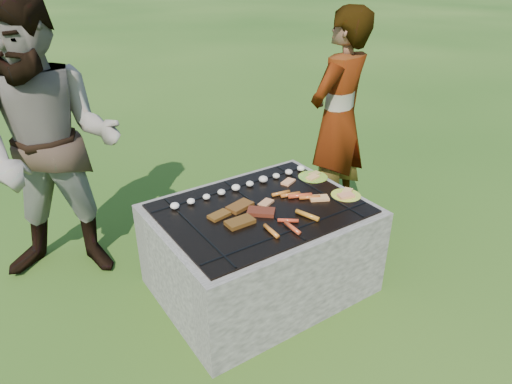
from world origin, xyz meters
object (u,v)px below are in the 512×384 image
Objects in this scene: fire_pit at (260,251)px; cook at (338,119)px; plate_near at (346,195)px; bystander at (50,147)px; plate_far at (313,177)px.

cook is (1.07, 0.48, 0.57)m from fire_pit.
plate_near reaches higher than fire_pit.
fire_pit is at bearing -12.77° from bystander.
bystander is at bearing -25.36° from cook.
plate_far is 0.99× the size of plate_near.
bystander reaches higher than plate_far.
bystander is (-0.99, 0.89, 0.66)m from fire_pit.
bystander is at bearing 145.48° from plate_near.
plate_far is 0.33m from plate_near.
plate_near is at bearing -90.02° from plate_far.
cook is (0.51, 0.66, 0.24)m from plate_near.
plate_far is at bearing 89.98° from plate_near.
plate_near is at bearing 37.77° from cook.
fire_pit is at bearing 9.98° from cook.
fire_pit is 1.31m from cook.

